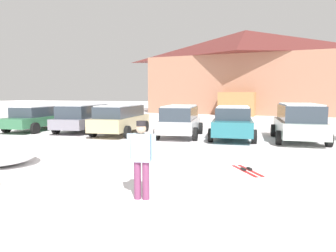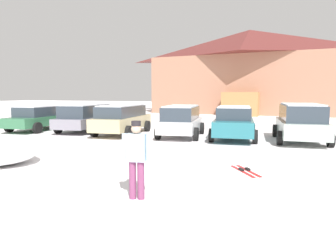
{
  "view_description": "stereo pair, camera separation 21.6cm",
  "coord_description": "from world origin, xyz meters",
  "px_view_note": "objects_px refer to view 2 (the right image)",
  "views": [
    {
      "loc": [
        2.59,
        -3.36,
        2.23
      ],
      "look_at": [
        -1.31,
        8.1,
        0.93
      ],
      "focal_mm": 32.0,
      "sensor_mm": 36.0,
      "label": 1
    },
    {
      "loc": [
        2.79,
        -3.29,
        2.23
      ],
      "look_at": [
        -1.31,
        8.1,
        0.93
      ],
      "focal_mm": 32.0,
      "sensor_mm": 36.0,
      "label": 2
    }
  ],
  "objects_px": {
    "parked_green_coupe": "(39,118)",
    "pair_of_skis": "(245,171)",
    "ski_lodge": "(249,71)",
    "parked_teal_hatchback": "(234,122)",
    "skier_adult_in_blue_parka": "(136,155)",
    "parked_grey_wagon": "(86,116)",
    "parked_beige_suv": "(122,118)",
    "parked_silver_wagon": "(300,121)",
    "parked_white_suv": "(181,120)"
  },
  "relations": [
    {
      "from": "parked_green_coupe",
      "to": "pair_of_skis",
      "type": "xyz_separation_m",
      "value": [
        12.92,
        -5.88,
        -0.75
      ]
    },
    {
      "from": "ski_lodge",
      "to": "parked_green_coupe",
      "type": "xyz_separation_m",
      "value": [
        -10.56,
        -22.04,
        -4.1
      ]
    },
    {
      "from": "ski_lodge",
      "to": "parked_teal_hatchback",
      "type": "relative_size",
      "value": 4.7
    },
    {
      "from": "skier_adult_in_blue_parka",
      "to": "parked_grey_wagon",
      "type": "bearing_deg",
      "value": 129.74
    },
    {
      "from": "ski_lodge",
      "to": "pair_of_skis",
      "type": "distance_m",
      "value": 28.44
    },
    {
      "from": "parked_beige_suv",
      "to": "parked_silver_wagon",
      "type": "bearing_deg",
      "value": 2.93
    },
    {
      "from": "parked_white_suv",
      "to": "parked_silver_wagon",
      "type": "bearing_deg",
      "value": 3.17
    },
    {
      "from": "ski_lodge",
      "to": "parked_beige_suv",
      "type": "relative_size",
      "value": 4.56
    },
    {
      "from": "parked_green_coupe",
      "to": "parked_white_suv",
      "type": "distance_m",
      "value": 9.08
    },
    {
      "from": "ski_lodge",
      "to": "parked_green_coupe",
      "type": "relative_size",
      "value": 4.53
    },
    {
      "from": "parked_beige_suv",
      "to": "parked_teal_hatchback",
      "type": "height_order",
      "value": "parked_teal_hatchback"
    },
    {
      "from": "parked_green_coupe",
      "to": "parked_teal_hatchback",
      "type": "bearing_deg",
      "value": 2.06
    },
    {
      "from": "parked_grey_wagon",
      "to": "parked_white_suv",
      "type": "relative_size",
      "value": 1.14
    },
    {
      "from": "ski_lodge",
      "to": "parked_grey_wagon",
      "type": "bearing_deg",
      "value": -109.39
    },
    {
      "from": "parked_silver_wagon",
      "to": "pair_of_skis",
      "type": "distance_m",
      "value": 6.79
    },
    {
      "from": "parked_white_suv",
      "to": "skier_adult_in_blue_parka",
      "type": "distance_m",
      "value": 9.46
    },
    {
      "from": "pair_of_skis",
      "to": "skier_adult_in_blue_parka",
      "type": "bearing_deg",
      "value": -122.0
    },
    {
      "from": "ski_lodge",
      "to": "parked_teal_hatchback",
      "type": "bearing_deg",
      "value": -86.79
    },
    {
      "from": "ski_lodge",
      "to": "parked_grey_wagon",
      "type": "relative_size",
      "value": 4.48
    },
    {
      "from": "ski_lodge",
      "to": "pair_of_skis",
      "type": "xyz_separation_m",
      "value": [
        2.36,
        -27.92,
        -4.85
      ]
    },
    {
      "from": "parked_beige_suv",
      "to": "parked_white_suv",
      "type": "bearing_deg",
      "value": 2.52
    },
    {
      "from": "parked_beige_suv",
      "to": "pair_of_skis",
      "type": "bearing_deg",
      "value": -39.69
    },
    {
      "from": "parked_beige_suv",
      "to": "skier_adult_in_blue_parka",
      "type": "xyz_separation_m",
      "value": [
        5.27,
        -9.12,
        0.06
      ]
    },
    {
      "from": "parked_teal_hatchback",
      "to": "skier_adult_in_blue_parka",
      "type": "relative_size",
      "value": 2.8
    },
    {
      "from": "parked_teal_hatchback",
      "to": "skier_adult_in_blue_parka",
      "type": "bearing_deg",
      "value": -94.84
    },
    {
      "from": "parked_beige_suv",
      "to": "parked_green_coupe",
      "type": "bearing_deg",
      "value": -178.87
    },
    {
      "from": "ski_lodge",
      "to": "parked_silver_wagon",
      "type": "relative_size",
      "value": 4.83
    },
    {
      "from": "parked_silver_wagon",
      "to": "pair_of_skis",
      "type": "height_order",
      "value": "parked_silver_wagon"
    },
    {
      "from": "parked_beige_suv",
      "to": "parked_white_suv",
      "type": "height_order",
      "value": "parked_beige_suv"
    },
    {
      "from": "parked_green_coupe",
      "to": "skier_adult_in_blue_parka",
      "type": "bearing_deg",
      "value": -39.39
    },
    {
      "from": "parked_beige_suv",
      "to": "ski_lodge",
      "type": "bearing_deg",
      "value": 77.51
    },
    {
      "from": "ski_lodge",
      "to": "parked_grey_wagon",
      "type": "distance_m",
      "value": 23.1
    },
    {
      "from": "parked_teal_hatchback",
      "to": "parked_silver_wagon",
      "type": "bearing_deg",
      "value": 2.94
    },
    {
      "from": "skier_adult_in_blue_parka",
      "to": "pair_of_skis",
      "type": "distance_m",
      "value": 3.8
    },
    {
      "from": "skier_adult_in_blue_parka",
      "to": "parked_beige_suv",
      "type": "bearing_deg",
      "value": 120.04
    },
    {
      "from": "parked_silver_wagon",
      "to": "pair_of_skis",
      "type": "bearing_deg",
      "value": -106.29
    },
    {
      "from": "pair_of_skis",
      "to": "ski_lodge",
      "type": "bearing_deg",
      "value": 94.84
    },
    {
      "from": "parked_green_coupe",
      "to": "parked_grey_wagon",
      "type": "distance_m",
      "value": 3.06
    },
    {
      "from": "skier_adult_in_blue_parka",
      "to": "parked_silver_wagon",
      "type": "bearing_deg",
      "value": 68.17
    },
    {
      "from": "parked_beige_suv",
      "to": "parked_teal_hatchback",
      "type": "xyz_separation_m",
      "value": [
        6.07,
        0.31,
        -0.05
      ]
    },
    {
      "from": "parked_silver_wagon",
      "to": "parked_white_suv",
      "type": "bearing_deg",
      "value": -176.83
    },
    {
      "from": "ski_lodge",
      "to": "pair_of_skis",
      "type": "height_order",
      "value": "ski_lodge"
    },
    {
      "from": "ski_lodge",
      "to": "skier_adult_in_blue_parka",
      "type": "distance_m",
      "value": 31.29
    },
    {
      "from": "pair_of_skis",
      "to": "parked_green_coupe",
      "type": "bearing_deg",
      "value": 155.52
    },
    {
      "from": "parked_beige_suv",
      "to": "skier_adult_in_blue_parka",
      "type": "relative_size",
      "value": 2.88
    },
    {
      "from": "parked_grey_wagon",
      "to": "pair_of_skis",
      "type": "relative_size",
      "value": 3.79
    },
    {
      "from": "parked_silver_wagon",
      "to": "skier_adult_in_blue_parka",
      "type": "relative_size",
      "value": 2.72
    },
    {
      "from": "parked_white_suv",
      "to": "pair_of_skis",
      "type": "bearing_deg",
      "value": -58.0
    },
    {
      "from": "parked_green_coupe",
      "to": "parked_grey_wagon",
      "type": "xyz_separation_m",
      "value": [
        3.0,
        0.58,
        0.1
      ]
    },
    {
      "from": "skier_adult_in_blue_parka",
      "to": "pair_of_skis",
      "type": "bearing_deg",
      "value": 58.0
    }
  ]
}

